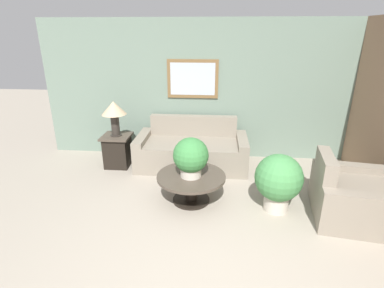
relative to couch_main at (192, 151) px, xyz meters
The scene contains 8 objects.
wall_back 1.25m from the couch_main, 48.67° to the left, with size 6.81×0.09×2.60m.
couch_main is the anchor object (origin of this frame).
armchair 2.69m from the couch_main, 32.90° to the right, with size 1.11×1.20×0.86m.
coffee_table 1.26m from the couch_main, 85.49° to the right, with size 1.00×1.00×0.42m.
side_table 1.37m from the couch_main, behind, with size 0.50×0.50×0.59m.
table_lamp 1.57m from the couch_main, behind, with size 0.44×0.44×0.63m.
potted_plant_on_table 1.35m from the couch_main, 85.70° to the right, with size 0.50×0.50×0.57m.
potted_plant_floor 1.91m from the couch_main, 46.58° to the right, with size 0.65×0.65×0.83m.
Camera 1 is at (-0.05, -2.24, 2.37)m, focal length 28.00 mm.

